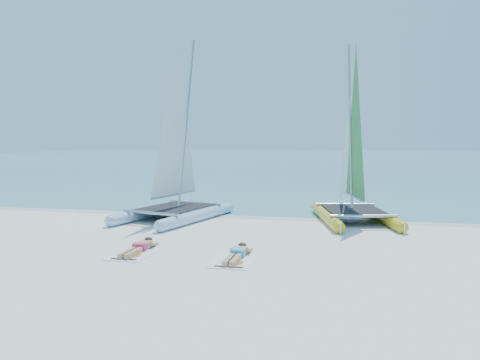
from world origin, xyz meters
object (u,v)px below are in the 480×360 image
object	(u,v)px
catamaran_yellow	(351,162)
sunbather_a	(139,247)
catamaran_blue	(176,163)
sunbather_b	(237,253)
towel_a	(136,253)
towel_b	(236,259)

from	to	relation	value
catamaran_yellow	sunbather_a	distance (m)	9.00
catamaran_blue	catamaran_yellow	xyz separation A→B (m)	(6.57, 1.38, 0.05)
catamaran_blue	sunbather_b	bearing A→B (deg)	-41.18
towel_a	sunbather_b	world-z (taller)	sunbather_b
towel_b	sunbather_b	bearing A→B (deg)	90.00
towel_b	sunbather_a	bearing A→B (deg)	173.78
sunbather_a	catamaran_yellow	bearing A→B (deg)	49.17
catamaran_yellow	sunbather_a	bearing A→B (deg)	-143.52
catamaran_yellow	sunbather_a	xyz separation A→B (m)	(-5.72, -6.62, -2.10)
sunbather_a	sunbather_b	xyz separation A→B (m)	(2.79, -0.11, 0.00)
towel_a	catamaran_blue	bearing A→B (deg)	98.89
towel_a	sunbather_b	size ratio (longest dim) A/B	1.07
catamaran_blue	sunbather_b	xyz separation A→B (m)	(3.63, -5.35, -2.05)
towel_b	sunbather_b	world-z (taller)	sunbather_b
sunbather_a	sunbather_b	world-z (taller)	same
catamaran_blue	towel_b	bearing A→B (deg)	-42.11
towel_a	sunbather_a	xyz separation A→B (m)	(0.00, 0.19, 0.11)
catamaran_blue	sunbather_a	world-z (taller)	catamaran_blue
catamaran_yellow	towel_b	xyz separation A→B (m)	(-2.94, -6.93, -2.20)
catamaran_yellow	towel_a	bearing A→B (deg)	-142.71
catamaran_yellow	sunbather_a	world-z (taller)	catamaran_yellow
catamaran_blue	catamaran_yellow	distance (m)	6.72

